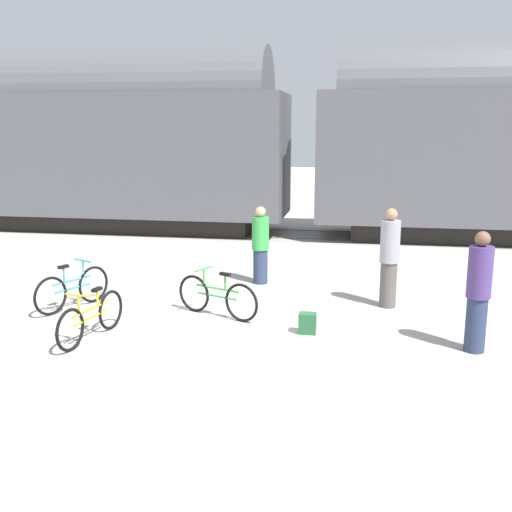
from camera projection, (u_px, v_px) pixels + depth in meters
ground_plane at (245, 331)px, 9.76m from camera, size 80.00×80.00×0.00m
freight_train at (302, 136)px, 17.89m from camera, size 27.13×2.93×5.64m
rail_near at (298, 238)px, 17.83m from camera, size 39.13×0.07×0.01m
rail_far at (303, 230)px, 19.21m from camera, size 39.13×0.07×0.01m
bicycle_teal at (73, 289)px, 10.93m from camera, size 0.73×1.54×0.87m
bicycle_green at (217, 297)px, 10.46m from camera, size 1.59×0.74×0.84m
bicycle_yellow at (91, 318)px, 9.34m from camera, size 0.46×1.69×0.81m
person_in_purple at (478, 292)px, 8.73m from camera, size 0.35×0.35×1.81m
person_in_green at (260, 245)px, 12.60m from camera, size 0.36×0.36×1.65m
person_in_grey at (389, 258)px, 10.92m from camera, size 0.36×0.36×1.84m
backpack at (307, 323)px, 9.65m from camera, size 0.28×0.20×0.34m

